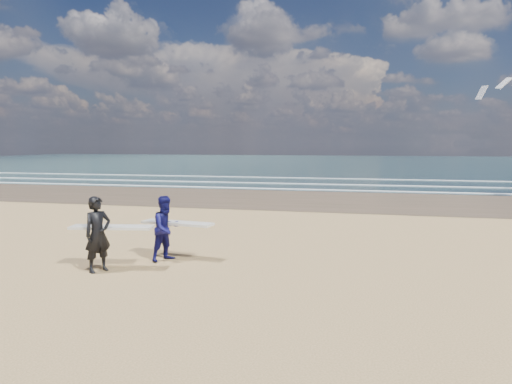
# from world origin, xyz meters

# --- Properties ---
(ocean) EXTENTS (220.00, 100.00, 0.02)m
(ocean) POSITION_xyz_m (20.00, 72.00, 0.01)
(ocean) COLOR #193137
(ocean) RESTS_ON ground
(surfer_near) EXTENTS (2.26, 1.24, 2.01)m
(surfer_near) POSITION_xyz_m (0.16, 0.23, 1.02)
(surfer_near) COLOR black
(surfer_near) RESTS_ON ground
(surfer_far) EXTENTS (2.25, 1.33, 1.89)m
(surfer_far) POSITION_xyz_m (1.41, 1.71, 0.95)
(surfer_far) COLOR #0E0D4B
(surfer_far) RESTS_ON ground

